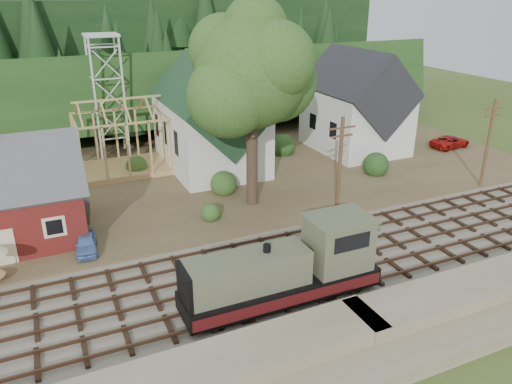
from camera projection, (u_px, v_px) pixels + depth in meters
name	position (u px, v px, depth m)	size (l,w,h in m)	color
ground	(287.00, 270.00, 31.51)	(140.00, 140.00, 0.00)	#384C1E
embankment	(368.00, 353.00, 24.34)	(64.00, 5.00, 1.60)	#7F7259
railroad_bed	(287.00, 269.00, 31.48)	(64.00, 11.00, 0.16)	#726B5B
village_flat	(198.00, 177.00, 46.62)	(64.00, 26.00, 0.30)	brown
hillside	(142.00, 121.00, 66.92)	(70.00, 28.00, 8.00)	#1E3F19
ridge	(120.00, 98.00, 80.40)	(80.00, 20.00, 12.00)	black
depot	(1.00, 202.00, 33.47)	(10.80, 7.41, 9.00)	#5D1815
church	(210.00, 118.00, 46.89)	(8.40, 15.17, 13.00)	silver
farmhouse	(356.00, 107.00, 52.53)	(8.40, 10.80, 10.60)	silver
timber_frame	(122.00, 141.00, 46.53)	(8.20, 6.20, 6.99)	tan
lattice_tower	(103.00, 59.00, 49.02)	(3.20, 3.20, 12.12)	silver
big_tree	(253.00, 80.00, 36.95)	(10.90, 8.40, 14.70)	#38281E
telegraph_pole_near	(340.00, 167.00, 36.94)	(2.20, 0.28, 8.00)	#4C331E
telegraph_pole_far	(488.00, 143.00, 42.65)	(2.20, 0.28, 8.00)	#4C331E
locomotive	(289.00, 270.00, 27.63)	(11.27, 2.82, 4.53)	black
car_blue	(86.00, 243.00, 32.99)	(1.36, 3.39, 1.15)	#5E88CA
car_red	(450.00, 142.00, 54.43)	(2.16, 4.69, 1.30)	#A8120D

